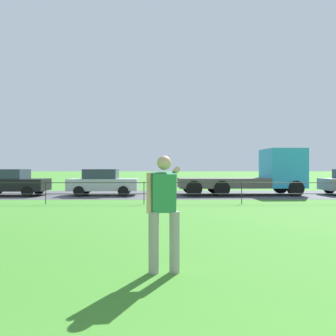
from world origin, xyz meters
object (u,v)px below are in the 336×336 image
person_thrower (164,209)px  car_silver_left (103,182)px  flatbed_truck_center (258,175)px  car_black_far_left (11,182)px

person_thrower → car_silver_left: (-3.63, 13.37, -0.19)m
person_thrower → flatbed_truck_center: size_ratio=0.24×
car_black_far_left → flatbed_truck_center: 14.52m
flatbed_truck_center → person_thrower: bearing=-112.4°
car_black_far_left → car_silver_left: same height
car_black_far_left → car_silver_left: size_ratio=1.00×
car_black_far_left → car_silver_left: 5.29m
car_silver_left → flatbed_truck_center: 9.24m
car_black_far_left → flatbed_truck_center: bearing=1.7°
person_thrower → flatbed_truck_center: (5.60, 13.56, 0.24)m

